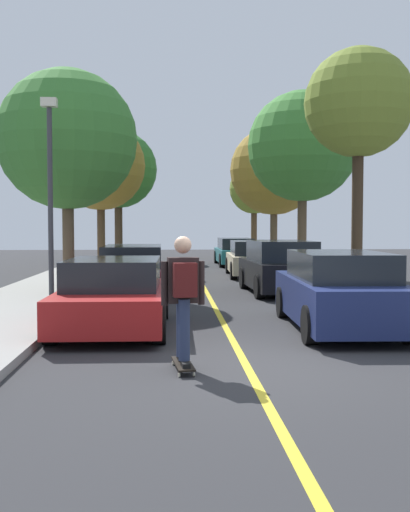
# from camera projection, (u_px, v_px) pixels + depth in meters

# --- Properties ---
(ground) EXTENTS (80.00, 80.00, 0.00)m
(ground) POSITION_uv_depth(u_px,v_px,m) (247.00, 367.00, 8.26)
(ground) COLOR #2D2D30
(center_line) EXTENTS (0.12, 39.20, 0.01)m
(center_line) POSITION_uv_depth(u_px,v_px,m) (222.00, 321.00, 12.25)
(center_line) COLOR gold
(center_line) RESTS_ON ground
(parked_car_left_nearest) EXTENTS (1.99, 4.05, 1.31)m
(parked_car_left_nearest) POSITION_uv_depth(u_px,v_px,m) (114.00, 295.00, 11.14)
(parked_car_left_nearest) COLOR maroon
(parked_car_left_nearest) RESTS_ON ground
(parked_car_left_near) EXTENTS (1.92, 4.57, 1.37)m
(parked_car_left_near) POSITION_uv_depth(u_px,v_px,m) (133.00, 270.00, 16.81)
(parked_car_left_near) COLOR maroon
(parked_car_left_near) RESTS_ON ground
(parked_car_right_nearest) EXTENTS (1.96, 4.35, 1.44)m
(parked_car_right_nearest) POSITION_uv_depth(u_px,v_px,m) (339.00, 291.00, 11.24)
(parked_car_right_nearest) COLOR navy
(parked_car_right_nearest) RESTS_ON ground
(parked_car_right_near) EXTENTS (2.01, 4.08, 1.50)m
(parked_car_right_near) POSITION_uv_depth(u_px,v_px,m) (281.00, 268.00, 17.22)
(parked_car_right_near) COLOR black
(parked_car_right_near) RESTS_ON ground
(parked_car_right_far) EXTENTS (2.03, 4.29, 1.35)m
(parked_car_right_far) POSITION_uv_depth(u_px,v_px,m) (253.00, 259.00, 22.87)
(parked_car_right_far) COLOR #BCAD89
(parked_car_right_far) RESTS_ON ground
(parked_car_right_farthest) EXTENTS (1.81, 4.56, 1.31)m
(parked_car_right_farthest) POSITION_uv_depth(u_px,v_px,m) (235.00, 252.00, 29.29)
(parked_car_right_farthest) COLOR #196066
(parked_car_right_farthest) RESTS_ON ground
(street_tree_left_nearest) EXTENTS (3.85, 3.85, 6.07)m
(street_tree_left_nearest) POSITION_uv_depth(u_px,v_px,m) (67.00, 140.00, 16.68)
(street_tree_left_nearest) COLOR brown
(street_tree_left_nearest) RESTS_ON sidewalk_left
(street_tree_left_near) EXTENTS (3.62, 3.62, 6.03)m
(street_tree_left_near) POSITION_uv_depth(u_px,v_px,m) (101.00, 166.00, 24.62)
(street_tree_left_near) COLOR #4C3823
(street_tree_left_near) RESTS_ON sidewalk_left
(street_tree_left_far) EXTENTS (4.21, 4.21, 6.93)m
(street_tree_left_far) POSITION_uv_depth(u_px,v_px,m) (118.00, 170.00, 32.89)
(street_tree_left_far) COLOR #3D2D1E
(street_tree_left_far) RESTS_ON sidewalk_left
(street_tree_right_nearest) EXTENTS (2.83, 2.83, 6.41)m
(street_tree_right_nearest) POSITION_uv_depth(u_px,v_px,m) (359.00, 104.00, 15.80)
(street_tree_right_nearest) COLOR #3D2D1E
(street_tree_right_nearest) RESTS_ON sidewalk_right
(street_tree_right_near) EXTENTS (4.10, 4.10, 6.77)m
(street_tree_right_near) POSITION_uv_depth(u_px,v_px,m) (303.00, 147.00, 22.50)
(street_tree_right_near) COLOR brown
(street_tree_right_near) RESTS_ON sidewalk_right
(street_tree_right_far) EXTENTS (4.19, 4.19, 6.47)m
(street_tree_right_far) POSITION_uv_depth(u_px,v_px,m) (274.00, 171.00, 28.72)
(street_tree_right_far) COLOR brown
(street_tree_right_far) RESTS_ON sidewalk_right
(street_tree_right_farthest) EXTENTS (2.91, 2.91, 5.38)m
(street_tree_right_farthest) POSITION_uv_depth(u_px,v_px,m) (254.00, 190.00, 35.58)
(street_tree_right_farthest) COLOR #4C3823
(street_tree_right_farthest) RESTS_ON sidewalk_right
(streetlamp) EXTENTS (0.36, 0.24, 4.73)m
(streetlamp) POSITION_uv_depth(u_px,v_px,m) (50.00, 184.00, 14.11)
(streetlamp) COLOR #38383D
(streetlamp) RESTS_ON sidewalk_left
(skateboard) EXTENTS (0.31, 0.86, 0.10)m
(skateboard) POSITION_uv_depth(u_px,v_px,m) (183.00, 364.00, 8.06)
(skateboard) COLOR black
(skateboard) RESTS_ON ground
(skateboarder) EXTENTS (0.59, 0.71, 1.68)m
(skateboarder) POSITION_uv_depth(u_px,v_px,m) (183.00, 292.00, 7.98)
(skateboarder) COLOR black
(skateboarder) RESTS_ON skateboard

